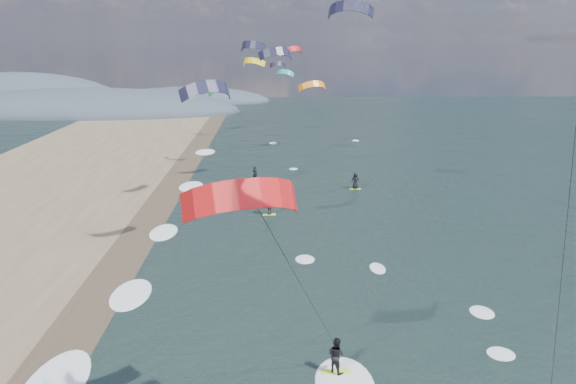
{
  "coord_description": "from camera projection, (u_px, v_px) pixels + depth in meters",
  "views": [
    {
      "loc": [
        -1.86,
        -15.52,
        14.54
      ],
      "look_at": [
        -1.0,
        12.0,
        7.0
      ],
      "focal_mm": 35.0,
      "sensor_mm": 36.0,
      "label": 1
    }
  ],
  "objects": [
    {
      "name": "wet_sand_strip",
      "position": [
        70.0,
        339.0,
        28.13
      ],
      "size": [
        3.0,
        240.0,
        0.0
      ],
      "primitive_type": "cube",
      "color": "#382D23",
      "rests_on": "ground"
    },
    {
      "name": "coastal_hills",
      "position": [
        72.0,
        108.0,
        121.48
      ],
      "size": [
        80.0,
        41.0,
        15.0
      ],
      "color": "#3D4756",
      "rests_on": "ground"
    },
    {
      "name": "kitesurfer_near_b",
      "position": [
        286.0,
        265.0,
        19.23
      ],
      "size": [
        7.09,
        8.62,
        11.34
      ],
      "color": "#C5F72B",
      "rests_on": "ground"
    },
    {
      "name": "far_kitesurfers",
      "position": [
        294.0,
        192.0,
        51.79
      ],
      "size": [
        11.23,
        12.66,
        1.81
      ],
      "color": "#C5F72B",
      "rests_on": "ground"
    },
    {
      "name": "bg_kite_field",
      "position": [
        277.0,
        62.0,
        66.89
      ],
      "size": [
        14.71,
        75.07,
        9.31
      ],
      "color": "black",
      "rests_on": "ground"
    },
    {
      "name": "shoreline_surf",
      "position": [
        119.0,
        296.0,
        32.75
      ],
      "size": [
        2.4,
        79.4,
        0.11
      ],
      "color": "white",
      "rests_on": "ground"
    }
  ]
}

